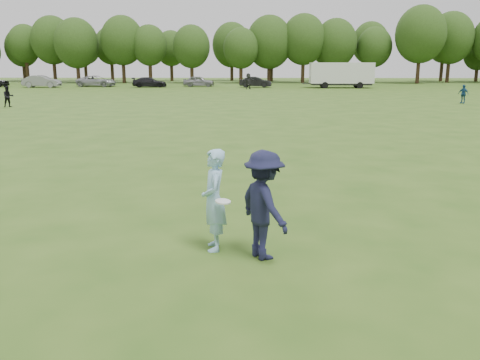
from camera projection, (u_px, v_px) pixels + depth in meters
The scene contains 14 objects.
ground at pixel (224, 259), 8.76m from camera, with size 200.00×200.00×0.00m, color #2E5117.
thrower at pixel (214, 200), 9.03m from camera, with size 0.67×0.44×1.84m, color #93C3E3.
defender at pixel (264, 205), 8.64m from camera, with size 1.22×0.70×1.89m, color #181A36.
player_far_a at pixel (8, 97), 37.74m from camera, with size 0.76×0.59×1.57m, color black.
player_far_b at pixel (463, 94), 41.16m from camera, with size 0.89×0.37×1.51m, color navy.
player_far_d at pixel (248, 81), 62.43m from camera, with size 1.80×0.57×1.94m, color #242424.
car_b at pixel (42, 81), 66.37m from camera, with size 1.67×4.79×1.58m, color gray.
car_c at pixel (97, 81), 68.62m from camera, with size 2.42×5.24×1.46m, color #98999C.
car_d at pixel (150, 82), 67.03m from camera, with size 1.83×4.49×1.30m, color black.
car_e at pixel (199, 81), 68.55m from camera, with size 1.69×4.21×1.43m, color gray.
car_f at pixel (256, 82), 66.69m from camera, with size 1.45×4.16×1.37m, color black.
disc_in_play at pixel (223, 201), 8.70m from camera, with size 0.31×0.31×0.06m.
cargo_trailer at pixel (341, 74), 65.09m from camera, with size 9.00×2.75×3.20m.
treeline at pixel (269, 43), 82.11m from camera, with size 130.35×18.39×11.74m.
Camera 1 is at (0.50, -8.21, 3.32)m, focal length 38.00 mm.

